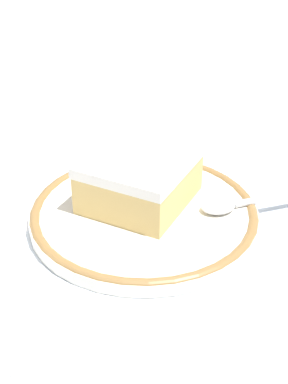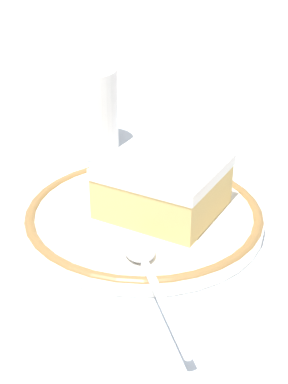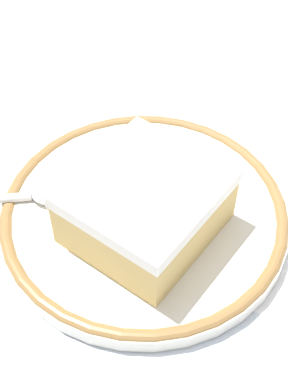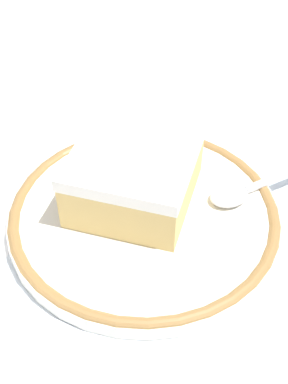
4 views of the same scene
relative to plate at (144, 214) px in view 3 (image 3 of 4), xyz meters
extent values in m
plane|color=#B7B2A8|center=(-0.03, -0.02, -0.01)|extent=(2.40, 2.40, 0.00)
cube|color=silver|center=(-0.03, -0.02, -0.01)|extent=(0.45, 0.36, 0.00)
cylinder|color=silver|center=(0.00, 0.00, 0.00)|extent=(0.22, 0.22, 0.01)
torus|color=olive|center=(0.00, 0.00, 0.00)|extent=(0.22, 0.22, 0.01)
cube|color=#DBB76B|center=(-0.01, 0.01, 0.02)|extent=(0.10, 0.10, 0.04)
cube|color=white|center=(-0.01, 0.01, 0.05)|extent=(0.10, 0.11, 0.01)
ellipsoid|color=silver|center=(0.06, 0.04, 0.01)|extent=(0.04, 0.04, 0.01)
camera|label=1|loc=(0.23, -0.37, 0.30)|focal=52.14mm
camera|label=2|loc=(0.38, 0.25, 0.27)|focal=54.40mm
camera|label=3|loc=(-0.18, 0.20, 0.32)|focal=51.95mm
camera|label=4|loc=(0.10, -0.26, 0.29)|focal=46.75mm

